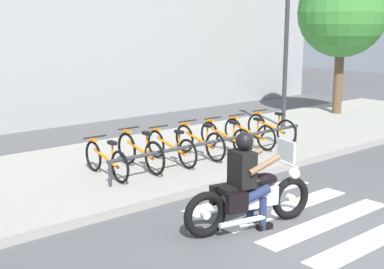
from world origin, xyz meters
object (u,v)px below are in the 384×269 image
Objects in this scene: tree_near_rack at (342,13)px; bicycle_0 at (106,160)px; bicycle_5 at (249,133)px; bicycle_6 at (271,128)px; street_lamp at (286,41)px; bike_rack at (217,142)px; bicycle_2 at (171,147)px; motorcycle at (251,197)px; bicycle_4 at (225,137)px; rider at (247,173)px; bicycle_1 at (140,152)px; bicycle_3 at (199,141)px.

bicycle_0 is at bearing -171.29° from tree_near_rack.
bicycle_5 is 1.06× the size of bicycle_6.
street_lamp reaches higher than bicycle_5.
bicycle_2 is at bearing 144.01° from bike_rack.
bicycle_0 is 0.38× the size of street_lamp.
motorcycle is 4.57m from bicycle_5.
bicycle_4 is 0.95m from bike_rack.
motorcycle is 3.15m from bike_rack.
rider is 0.87× the size of bicycle_5.
street_lamp is at bearing -172.67° from tree_near_rack.
bicycle_4 is (2.59, 3.16, -0.35)m from rider.
bicycle_4 is 1.01× the size of bicycle_5.
bicycle_4 reaches higher than bike_rack.
bicycle_6 is at bearing 37.49° from rider.
bicycle_6 reaches higher than bicycle_2.
tree_near_rack reaches higher than bicycle_4.
bicycle_2 is (0.98, 3.18, 0.02)m from motorcycle.
bicycle_2 is 1.01× the size of bicycle_5.
bicycle_1 is at bearing -179.96° from bicycle_4.
bicycle_0 is 0.31× the size of bike_rack.
bicycle_2 is at bearing 0.01° from bicycle_0.
bicycle_6 is (1.53, -0.00, 0.01)m from bicycle_4.
bicycle_5 is (2.29, 0.00, -0.00)m from bicycle_2.
bicycle_4 is at bearing 179.97° from bicycle_6.
bicycle_3 is 2.29m from bicycle_6.
tree_near_rack is (7.87, 1.44, 2.81)m from bicycle_2.
bicycle_6 reaches higher than bicycle_0.
bicycle_1 is 0.35× the size of tree_near_rack.
bicycle_4 is at bearing -179.98° from bicycle_5.
bicycle_2 is 0.32× the size of bike_rack.
street_lamp is (6.29, 1.04, 2.04)m from bicycle_0.
rider reaches higher than bicycle_4.
street_lamp reaches higher than bike_rack.
tree_near_rack is (4.81, 1.44, 2.80)m from bicycle_6.
rider is at bearing -136.70° from bicycle_5.
bicycle_4 is 0.76m from bicycle_5.
rider is 7.37m from street_lamp.
bicycle_4 is at bearing -162.14° from street_lamp.
bicycle_5 is at bearing -157.12° from street_lamp.
street_lamp reaches higher than bicycle_1.
tree_near_rack reaches higher than bicycle_5.
tree_near_rack is at bearing 7.33° from street_lamp.
bicycle_6 is (3.82, 0.00, -0.02)m from bicycle_1.
rider is 0.88× the size of bicycle_1.
tree_near_rack is at bearing 10.37° from bicycle_2.
bicycle_0 is 0.77m from bicycle_1.
bicycle_2 is at bearing -169.63° from tree_near_rack.
bicycle_2 is (1.53, 0.00, 0.00)m from bicycle_0.
bicycle_1 reaches higher than bicycle_5.
bicycle_1 is at bearing -179.96° from bicycle_5.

